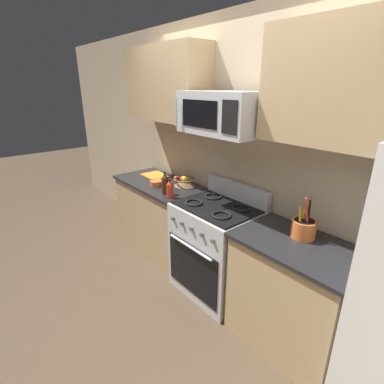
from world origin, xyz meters
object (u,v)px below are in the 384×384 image
(apple_loose, at_px, (176,178))
(microwave, at_px, (222,113))
(fruit_basket, at_px, (184,181))
(bottle_soy, at_px, (165,184))
(bottle_hot_sauce, at_px, (170,189))
(utensil_crock, at_px, (304,228))
(prep_bowl, at_px, (156,183))
(cutting_board, at_px, (155,176))
(range_oven, at_px, (216,248))

(apple_loose, bearing_deg, microwave, -9.86)
(fruit_basket, height_order, bottle_soy, bottle_soy)
(bottle_hot_sauce, relative_size, bottle_soy, 0.84)
(utensil_crock, xyz_separation_m, prep_bowl, (-1.70, -0.18, -0.05))
(fruit_basket, relative_size, bottle_soy, 1.03)
(bottle_hot_sauce, bearing_deg, bottle_soy, 166.72)
(fruit_basket, distance_m, prep_bowl, 0.32)
(microwave, height_order, cutting_board, microwave)
(range_oven, distance_m, apple_loose, 1.00)
(microwave, bearing_deg, utensil_crock, 5.44)
(microwave, distance_m, bottle_soy, 0.98)
(fruit_basket, relative_size, bottle_hot_sauce, 1.22)
(range_oven, distance_m, microwave, 1.29)
(cutting_board, distance_m, bottle_hot_sauce, 0.77)
(utensil_crock, height_order, fruit_basket, utensil_crock)
(bottle_hot_sauce, bearing_deg, cutting_board, 158.14)
(cutting_board, bearing_deg, apple_loose, 13.53)
(utensil_crock, bearing_deg, bottle_hot_sauce, -167.29)
(utensil_crock, relative_size, apple_loose, 4.92)
(bottle_hot_sauce, height_order, prep_bowl, bottle_hot_sauce)
(cutting_board, bearing_deg, range_oven, -4.62)
(utensil_crock, bearing_deg, prep_bowl, -173.82)
(range_oven, xyz_separation_m, apple_loose, (-0.86, 0.18, 0.47))
(utensil_crock, distance_m, bottle_soy, 1.44)
(cutting_board, bearing_deg, fruit_basket, 6.80)
(range_oven, distance_m, cutting_board, 1.28)
(range_oven, relative_size, bottle_soy, 4.68)
(microwave, distance_m, apple_loose, 1.20)
(apple_loose, bearing_deg, bottle_soy, -53.01)
(prep_bowl, bearing_deg, utensil_crock, 6.18)
(bottle_hot_sauce, relative_size, prep_bowl, 1.33)
(apple_loose, bearing_deg, prep_bowl, -97.44)
(utensil_crock, height_order, bottle_soy, utensil_crock)
(microwave, xyz_separation_m, bottle_soy, (-0.61, -0.18, -0.74))
(microwave, distance_m, utensil_crock, 1.12)
(bottle_soy, height_order, prep_bowl, bottle_soy)
(utensil_crock, bearing_deg, apple_loose, 177.48)
(range_oven, xyz_separation_m, utensil_crock, (0.81, 0.10, 0.51))
(bottle_soy, bearing_deg, cutting_board, 156.37)
(range_oven, height_order, microwave, microwave)
(range_oven, bearing_deg, cutting_board, 175.38)
(cutting_board, xyz_separation_m, prep_bowl, (0.30, -0.18, 0.02))
(range_oven, distance_m, bottle_soy, 0.83)
(microwave, height_order, fruit_basket, microwave)
(range_oven, relative_size, cutting_board, 3.45)
(range_oven, height_order, bottle_soy, bottle_soy)
(utensil_crock, distance_m, apple_loose, 1.67)
(apple_loose, xyz_separation_m, bottle_hot_sauce, (0.38, -0.36, 0.05))
(cutting_board, height_order, bottle_soy, bottle_soy)
(range_oven, distance_m, fruit_basket, 0.86)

